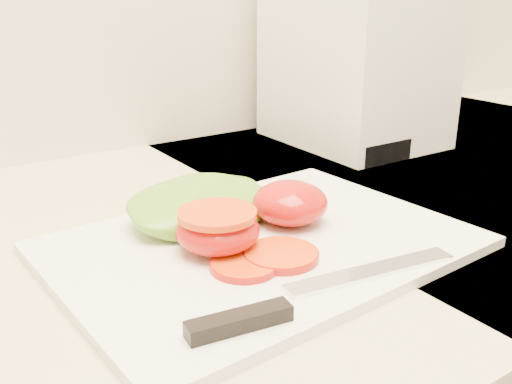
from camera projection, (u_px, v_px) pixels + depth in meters
cutting_board at (262, 245)px, 0.54m from camera, size 0.39×0.29×0.01m
tomato_half_dome at (290, 203)px, 0.57m from camera, size 0.08×0.08×0.04m
tomato_half_cut at (218, 229)px, 0.51m from camera, size 0.08×0.08×0.04m
tomato_slice_0 at (281, 255)px, 0.50m from camera, size 0.06×0.06×0.01m
tomato_slice_1 at (244, 265)px, 0.48m from camera, size 0.06×0.06×0.01m
lettuce_leaf_0 at (203, 204)px, 0.58m from camera, size 0.19×0.15×0.03m
lettuce_leaf_1 at (237, 197)px, 0.61m from camera, size 0.12×0.13×0.02m
knife at (297, 299)px, 0.43m from camera, size 0.26×0.04×0.01m
appliance at (356, 45)px, 0.87m from camera, size 0.20×0.25×0.30m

